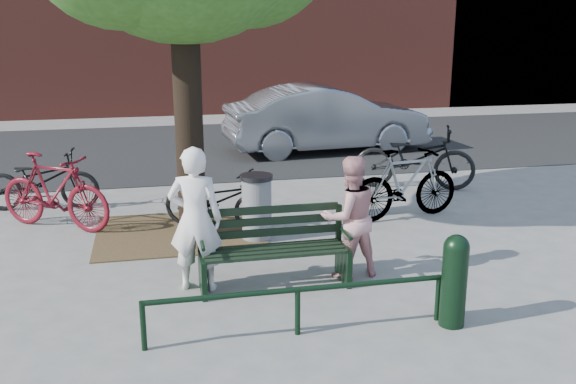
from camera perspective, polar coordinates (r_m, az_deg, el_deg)
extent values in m
plane|color=gray|center=(7.65, -1.19, -8.40)|extent=(90.00, 90.00, 0.00)
cube|color=brown|center=(9.59, -9.61, -3.57)|extent=(2.40, 2.00, 0.02)
cube|color=black|center=(15.74, -7.12, 3.93)|extent=(40.00, 7.00, 0.01)
cube|color=black|center=(7.46, -7.60, -7.29)|extent=(0.06, 0.52, 0.45)
cube|color=black|center=(7.52, -7.86, -3.49)|extent=(0.06, 0.06, 0.44)
cylinder|color=black|center=(7.22, -7.64, -4.62)|extent=(0.04, 0.36, 0.04)
cube|color=black|center=(7.75, 4.95, -6.32)|extent=(0.06, 0.52, 0.45)
cube|color=black|center=(7.81, 4.53, -2.68)|extent=(0.06, 0.06, 0.44)
cylinder|color=black|center=(7.52, 5.24, -3.72)|extent=(0.04, 0.36, 0.04)
cube|color=black|center=(7.48, -1.21, -5.24)|extent=(1.64, 0.46, 0.04)
cube|color=black|center=(7.60, -1.55, -2.60)|extent=(1.64, 0.03, 0.47)
cylinder|color=black|center=(6.34, -12.75, -11.53)|extent=(0.06, 0.06, 0.50)
cylinder|color=black|center=(6.48, 0.86, -10.54)|extent=(0.06, 0.06, 0.50)
cylinder|color=black|center=(6.94, 13.18, -9.14)|extent=(0.06, 0.06, 0.50)
cylinder|color=black|center=(6.38, 0.87, -8.68)|extent=(3.00, 0.06, 0.06)
cylinder|color=black|center=(9.17, -8.88, 7.76)|extent=(0.40, 0.40, 3.80)
imported|color=white|center=(7.38, -8.24, -2.41)|extent=(0.70, 0.54, 1.69)
imported|color=#CB8B8B|center=(7.74, 5.49, -2.24)|extent=(0.81, 0.68, 1.50)
cylinder|color=black|center=(6.80, 14.52, -8.14)|extent=(0.26, 0.26, 0.85)
sphere|color=black|center=(6.65, 14.76, -4.78)|extent=(0.26, 0.26, 0.26)
cylinder|color=gray|center=(9.09, -2.79, -1.55)|extent=(0.42, 0.42, 0.88)
cylinder|color=black|center=(8.97, -2.83, 1.34)|extent=(0.46, 0.46, 0.06)
imported|color=black|center=(11.24, -21.13, 0.96)|extent=(1.93, 0.84, 0.98)
imported|color=#5C0D16|center=(10.11, -20.07, 0.05)|extent=(1.91, 1.49, 1.15)
imported|color=black|center=(9.59, -6.32, -0.66)|extent=(1.79, 1.39, 0.90)
imported|color=gray|center=(10.17, 10.37, 0.73)|extent=(1.93, 0.84, 1.12)
imported|color=black|center=(12.01, 11.17, 3.00)|extent=(2.33, 1.53, 1.16)
imported|color=gray|center=(15.13, 3.45, 6.52)|extent=(4.82, 2.01, 1.55)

